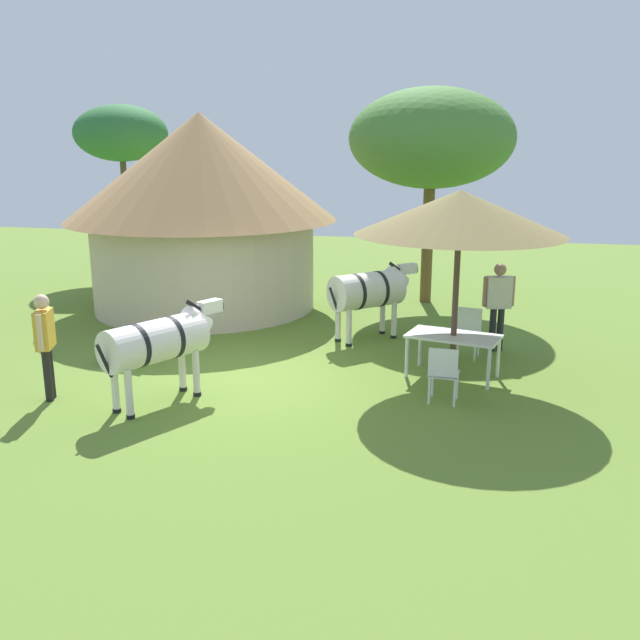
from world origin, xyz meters
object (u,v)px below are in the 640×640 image
Objects in this scene: thatched_hut at (202,203)px; patio_chair_west_end at (443,371)px; shade_umbrella at (460,213)px; acacia_tree_left_background at (431,139)px; striped_lounge_chair at (126,349)px; acacia_tree_far_lawn at (121,134)px; standing_watcher at (45,337)px; zebra_nearest_camera at (369,291)px; patio_chair_near_hut at (468,329)px; guest_beside_umbrella at (498,299)px; patio_dining_table at (453,340)px; zebra_by_umbrella at (158,342)px.

thatched_hut is 7.01× the size of patio_chair_west_end.
acacia_tree_left_background is (-0.83, 5.69, 1.17)m from shade_umbrella.
acacia_tree_far_lawn reaches higher than striped_lounge_chair.
standing_watcher is 0.98× the size of zebra_nearest_camera.
zebra_nearest_camera is (-1.62, 3.28, 0.48)m from patio_chair_west_end.
thatched_hut is 6.58m from standing_watcher.
acacia_tree_far_lawn is (-8.26, 5.94, 3.10)m from zebra_nearest_camera.
patio_chair_near_hut is 0.53× the size of guest_beside_umbrella.
patio_dining_table is 4.84m from zebra_by_umbrella.
patio_dining_table is 0.32× the size of acacia_tree_left_background.
patio_chair_near_hut is 0.54× the size of standing_watcher.
patio_chair_west_end is at bearing 59.05° from guest_beside_umbrella.
zebra_nearest_camera is at bearing 120.97° from patio_chair_west_end.
patio_dining_table is 1.92m from guest_beside_umbrella.
guest_beside_umbrella reaches higher than patio_chair_west_end.
patio_chair_near_hut is at bearing 79.24° from patio_dining_table.
striped_lounge_chair is (-6.03, -1.70, -0.27)m from patio_chair_near_hut.
zebra_nearest_camera is 10.64m from acacia_tree_far_lawn.
patio_chair_west_end is (-0.10, -1.28, -2.26)m from shade_umbrella.
zebra_by_umbrella is 0.42× the size of acacia_tree_far_lawn.
thatched_hut is 5.62m from acacia_tree_left_background.
standing_watcher is 10.06m from acacia_tree_left_background.
shade_umbrella is 12.83m from acacia_tree_far_lawn.
striped_lounge_chair is at bearing 3.37° from guest_beside_umbrella.
standing_watcher reaches higher than patio_chair_near_hut.
zebra_by_umbrella is at bearing -155.42° from striped_lounge_chair.
patio_chair_near_hut is at bearing 25.66° from zebra_nearest_camera.
shade_umbrella is at bearing -3.06° from zebra_nearest_camera.
thatched_hut reaches higher than standing_watcher.
zebra_by_umbrella is at bearing 22.54° from guest_beside_umbrella.
acacia_tree_left_background reaches higher than striped_lounge_chair.
patio_chair_near_hut is 0.53× the size of zebra_nearest_camera.
patio_dining_table is 0.97× the size of zebra_nearest_camera.
patio_chair_near_hut is at bearing -33.12° from acacia_tree_far_lawn.
shade_umbrella is 1.66× the size of zebra_by_umbrella.
zebra_by_umbrella is at bearing -75.84° from zebra_nearest_camera.
acacia_tree_far_lawn is at bearing 166.23° from acacia_tree_left_background.
zebra_nearest_camera is at bearing -75.05° from striped_lounge_chair.
thatched_hut is at bearing 159.97° from standing_watcher.
standing_watcher is at bearing -88.59° from zebra_nearest_camera.
guest_beside_umbrella reaches higher than zebra_by_umbrella.
thatched_hut is at bearing 134.01° from zebra_by_umbrella.
shade_umbrella is 0.66× the size of acacia_tree_left_background.
acacia_tree_left_background is at bearing 100.57° from patio_chair_west_end.
guest_beside_umbrella is (0.77, 1.72, -1.76)m from shade_umbrella.
zebra_by_umbrella is (1.47, -1.73, 0.72)m from striped_lounge_chair.
shade_umbrella is at bearing 90.00° from patio_chair_west_end.
thatched_hut is 4.99m from striped_lounge_chair.
zebra_by_umbrella is (-5.08, -3.87, -0.04)m from guest_beside_umbrella.
acacia_tree_left_background is at bearing 127.65° from standing_watcher.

